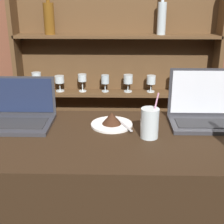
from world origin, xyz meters
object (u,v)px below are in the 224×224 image
(laptop_near, at_px, (19,115))
(water_glass, at_px, (150,123))
(cake_plate, at_px, (112,121))
(laptop_far, at_px, (207,111))

(laptop_near, xyz_separation_m, water_glass, (0.61, -0.15, 0.02))
(water_glass, bearing_deg, laptop_near, 166.51)
(laptop_near, distance_m, cake_plate, 0.44)
(laptop_far, distance_m, water_glass, 0.33)
(cake_plate, height_order, water_glass, water_glass)
(laptop_far, height_order, water_glass, laptop_far)
(laptop_far, relative_size, cake_plate, 1.79)
(cake_plate, bearing_deg, laptop_near, 177.21)
(laptop_near, xyz_separation_m, cake_plate, (0.44, -0.02, -0.02))
(laptop_near, height_order, water_glass, laptop_near)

